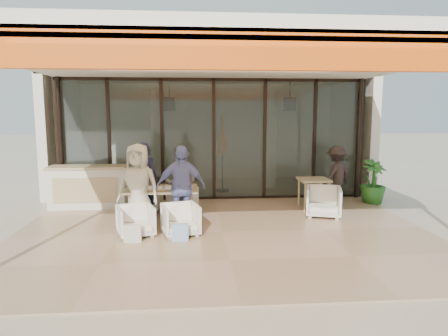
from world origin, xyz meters
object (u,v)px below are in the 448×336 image
object	(u,v)px
diner_periwinkle	(181,187)
side_chair	(323,200)
chair_near_right	(180,218)
chair_far_left	(147,198)
standing_woman	(336,175)
diner_grey	(182,184)
side_table	(314,183)
chair_far_right	(183,198)
diner_navy	(144,180)
dining_table	(161,191)
chair_near_left	(136,219)
host_counter	(88,187)
diner_cream	(138,187)
potted_palm	(373,182)

from	to	relation	value
diner_periwinkle	side_chair	size ratio (longest dim) A/B	2.20
side_chair	chair_near_right	bearing A→B (deg)	-143.95
chair_far_left	standing_woman	xyz separation A→B (m)	(4.73, 0.47, 0.42)
diner_grey	side_table	distance (m)	3.18
chair_far_right	chair_near_right	world-z (taller)	chair_near_right
chair_near_right	diner_navy	xyz separation A→B (m)	(-0.84, 1.40, 0.51)
diner_periwinkle	side_table	world-z (taller)	diner_periwinkle
dining_table	diner_grey	world-z (taller)	diner_grey
chair_far_right	diner_periwinkle	world-z (taller)	diner_periwinkle
diner_grey	side_chair	world-z (taller)	diner_grey
chair_far_right	standing_woman	distance (m)	3.94
dining_table	standing_woman	size ratio (longest dim) A/B	1.01
chair_near_left	side_table	distance (m)	4.40
host_counter	side_chair	world-z (taller)	host_counter
standing_woman	chair_far_right	bearing A→B (deg)	-26.05
dining_table	diner_grey	size ratio (longest dim) A/B	1.00
host_counter	standing_woman	distance (m)	6.18
diner_cream	chair_far_left	bearing A→B (deg)	103.44
chair_far_right	potted_palm	bearing A→B (deg)	-157.05
chair_far_left	diner_navy	size ratio (longest dim) A/B	0.38
chair_near_left	standing_woman	size ratio (longest dim) A/B	0.44
diner_periwinkle	standing_woman	size ratio (longest dim) A/B	1.13
diner_cream	potted_palm	world-z (taller)	diner_cream
diner_cream	side_chair	xyz separation A→B (m)	(3.98, 0.60, -0.48)
chair_near_left	chair_near_right	size ratio (longest dim) A/B	0.98
side_table	chair_near_left	bearing A→B (deg)	-155.09
chair_near_left	standing_woman	xyz separation A→B (m)	(4.73, 2.37, 0.41)
diner_navy	potted_palm	world-z (taller)	diner_navy
side_chair	potted_palm	bearing A→B (deg)	52.32
diner_periwinkle	chair_near_right	bearing A→B (deg)	-99.04
dining_table	chair_near_right	bearing A→B (deg)	-65.89
host_counter	diner_cream	size ratio (longest dim) A/B	1.07
chair_near_left	side_chair	bearing A→B (deg)	-3.29
diner_navy	diner_cream	distance (m)	0.90
host_counter	diner_navy	world-z (taller)	diner_navy
chair_far_left	potted_palm	bearing A→B (deg)	-162.79
diner_navy	side_table	distance (m)	4.01
diner_navy	standing_woman	size ratio (longest dim) A/B	1.13
chair_near_left	diner_grey	distance (m)	1.69
standing_woman	host_counter	bearing A→B (deg)	-33.02
diner_navy	chair_far_right	bearing A→B (deg)	-152.40
chair_far_left	standing_woman	world-z (taller)	standing_woman
chair_far_right	side_chair	bearing A→B (deg)	-176.15
diner_periwinkle	potted_palm	world-z (taller)	diner_periwinkle
chair_far_right	diner_grey	bearing A→B (deg)	108.15
host_counter	chair_near_right	distance (m)	3.31
host_counter	chair_near_right	bearing A→B (deg)	-46.03
chair_near_right	diner_navy	size ratio (longest dim) A/B	0.40
diner_navy	diner_cream	size ratio (longest dim) A/B	0.98
chair_far_left	chair_far_right	world-z (taller)	chair_far_left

